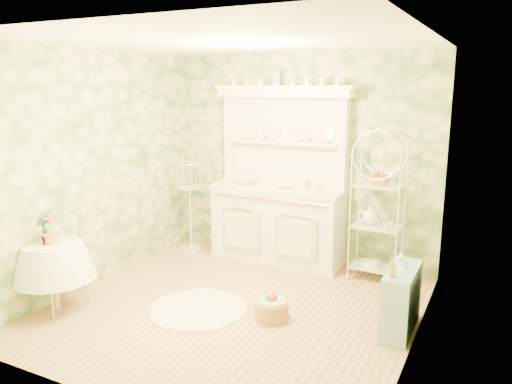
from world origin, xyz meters
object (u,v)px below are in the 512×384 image
at_px(side_shelf, 401,299).
at_px(round_table, 55,280).
at_px(kitchen_dresser, 278,176).
at_px(floor_basket, 272,308).
at_px(birdcage_stand, 190,198).
at_px(bakers_rack, 378,203).
at_px(cafe_chair, 52,268).

relative_size(side_shelf, round_table, 1.18).
height_order(side_shelf, round_table, side_shelf).
distance_m(kitchen_dresser, floor_basket, 1.99).
relative_size(birdcage_stand, floor_basket, 4.20).
bearing_deg(floor_basket, side_shelf, 15.74).
relative_size(bakers_rack, birdcage_stand, 1.23).
bearing_deg(kitchen_dresser, bakers_rack, -1.38).
xyz_separation_m(bakers_rack, round_table, (-2.75, -2.34, -0.62)).
height_order(bakers_rack, birdcage_stand, bakers_rack).
xyz_separation_m(kitchen_dresser, side_shelf, (1.84, -1.23, -0.82)).
xyz_separation_m(round_table, birdcage_stand, (0.18, 2.21, 0.44)).
bearing_deg(side_shelf, cafe_chair, -157.77).
height_order(kitchen_dresser, cafe_chair, kitchen_dresser).
xyz_separation_m(kitchen_dresser, bakers_rack, (1.31, -0.03, -0.21)).
bearing_deg(kitchen_dresser, cafe_chair, -121.92).
bearing_deg(bakers_rack, cafe_chair, -137.15).
distance_m(cafe_chair, floor_basket, 2.31).
bearing_deg(round_table, bakers_rack, 40.46).
bearing_deg(bakers_rack, kitchen_dresser, -178.61).
bearing_deg(kitchen_dresser, birdcage_stand, -172.55).
bearing_deg(round_table, cafe_chair, -179.52).
distance_m(birdcage_stand, floor_basket, 2.46).
height_order(cafe_chair, birdcage_stand, birdcage_stand).
relative_size(bakers_rack, side_shelf, 2.50).
relative_size(side_shelf, floor_basket, 2.06).
xyz_separation_m(bakers_rack, floor_basket, (-0.65, -1.54, -0.82)).
bearing_deg(side_shelf, birdcage_stand, 164.27).
distance_m(cafe_chair, birdcage_stand, 2.24).
bearing_deg(round_table, side_shelf, 19.17).
relative_size(bakers_rack, cafe_chair, 2.10).
distance_m(side_shelf, birdcage_stand, 3.31).
xyz_separation_m(birdcage_stand, floor_basket, (1.92, -1.40, -0.65)).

